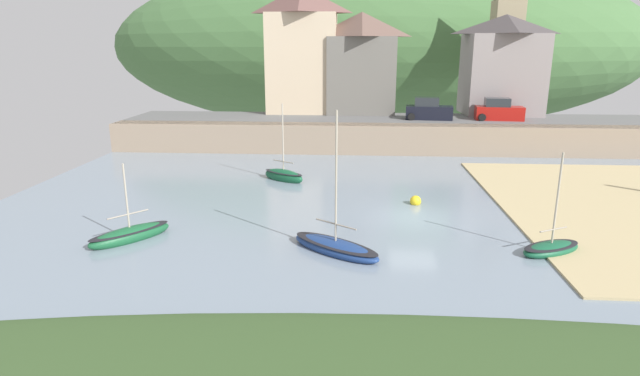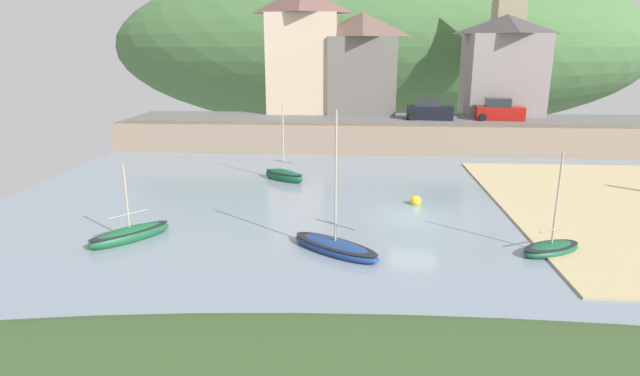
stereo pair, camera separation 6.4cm
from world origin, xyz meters
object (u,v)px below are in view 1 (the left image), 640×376
object	(u,v)px
sailboat_white_hull	(336,247)
motorboat_with_cabin	(551,248)
waterfront_building_right	(503,64)
mooring_buoy	(416,201)
parked_car_near_slipway	(429,110)
fishing_boat_green	(130,235)
parked_car_by_wall	(499,111)
waterfront_building_centre	(361,62)
sailboat_tall_mast	(284,176)
church_with_spire	(506,33)
waterfront_building_left	(302,50)

from	to	relation	value
sailboat_white_hull	motorboat_with_cabin	world-z (taller)	sailboat_white_hull
waterfront_building_right	mooring_buoy	size ratio (longest dim) A/B	14.47
sailboat_white_hull	parked_car_near_slipway	size ratio (longest dim) A/B	1.50
fishing_boat_green	parked_car_by_wall	bearing A→B (deg)	-3.08
fishing_boat_green	parked_car_by_wall	size ratio (longest dim) A/B	0.90
motorboat_with_cabin	parked_car_by_wall	bearing A→B (deg)	53.01
waterfront_building_centre	waterfront_building_right	world-z (taller)	waterfront_building_centre
fishing_boat_green	parked_car_near_slipway	xyz separation A→B (m)	(17.00, 25.04, 2.94)
parked_car_by_wall	sailboat_white_hull	bearing A→B (deg)	-111.87
fishing_boat_green	waterfront_building_right	bearing A→B (deg)	0.18
sailboat_tall_mast	sailboat_white_hull	size ratio (longest dim) A/B	0.84
church_with_spire	mooring_buoy	size ratio (longest dim) A/B	23.41
waterfront_building_centre	waterfront_building_right	bearing A→B (deg)	-0.00
waterfront_building_left	parked_car_by_wall	bearing A→B (deg)	-14.01
waterfront_building_left	parked_car_near_slipway	world-z (taller)	waterfront_building_left
waterfront_building_left	church_with_spire	world-z (taller)	church_with_spire
waterfront_building_centre	parked_car_near_slipway	size ratio (longest dim) A/B	2.23
waterfront_building_centre	sailboat_white_hull	bearing A→B (deg)	-92.45
waterfront_building_centre	sailboat_white_hull	world-z (taller)	waterfront_building_centre
waterfront_building_centre	motorboat_with_cabin	size ratio (longest dim) A/B	2.06
waterfront_building_left	waterfront_building_centre	distance (m)	5.88
waterfront_building_centre	church_with_spire	world-z (taller)	church_with_spire
parked_car_by_wall	motorboat_with_cabin	bearing A→B (deg)	-93.49
waterfront_building_right	motorboat_with_cabin	xyz separation A→B (m)	(-5.36, -29.85, -6.86)
waterfront_building_left	parked_car_near_slipway	xyz separation A→B (m)	(11.84, -4.50, -5.23)
waterfront_building_left	waterfront_building_right	distance (m)	19.28
motorboat_with_cabin	mooring_buoy	size ratio (longest dim) A/B	7.24
sailboat_tall_mast	sailboat_white_hull	xyz separation A→B (m)	(3.97, -12.38, -0.08)
mooring_buoy	motorboat_with_cabin	bearing A→B (deg)	-53.53
waterfront_building_centre	parked_car_by_wall	distance (m)	13.68
sailboat_tall_mast	parked_car_near_slipway	bearing A→B (deg)	83.39
waterfront_building_left	sailboat_white_hull	world-z (taller)	waterfront_building_left
sailboat_white_hull	parked_car_near_slipway	xyz separation A→B (m)	(7.38, 25.86, 2.96)
parked_car_by_wall	mooring_buoy	distance (m)	20.86
waterfront_building_centre	fishing_boat_green	xyz separation A→B (m)	(-10.92, -29.54, -6.98)
fishing_boat_green	parked_car_by_wall	xyz separation A→B (m)	(23.19, 25.04, 2.94)
sailboat_white_hull	parked_car_near_slipway	world-z (taller)	sailboat_white_hull
waterfront_building_centre	sailboat_white_hull	size ratio (longest dim) A/B	1.49
motorboat_with_cabin	parked_car_near_slipway	xyz separation A→B (m)	(-2.03, 25.35, 2.98)
parked_car_near_slipway	mooring_buoy	distance (m)	18.94
waterfront_building_centre	waterfront_building_right	size ratio (longest dim) A/B	1.03
waterfront_building_left	motorboat_with_cabin	world-z (taller)	waterfront_building_left
parked_car_by_wall	mooring_buoy	xyz separation A→B (m)	(-9.26, -18.44, -3.01)
church_with_spire	parked_car_by_wall	size ratio (longest dim) A/B	3.52
church_with_spire	sailboat_white_hull	world-z (taller)	church_with_spire
waterfront_building_right	parked_car_by_wall	xyz separation A→B (m)	(-1.20, -4.50, -3.89)
waterfront_building_left	motorboat_with_cabin	bearing A→B (deg)	-65.06
waterfront_building_left	sailboat_white_hull	size ratio (longest dim) A/B	1.86
parked_car_near_slipway	mooring_buoy	xyz separation A→B (m)	(-3.07, -18.44, -3.01)
fishing_boat_green	motorboat_with_cabin	xyz separation A→B (m)	(19.04, -0.31, -0.04)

